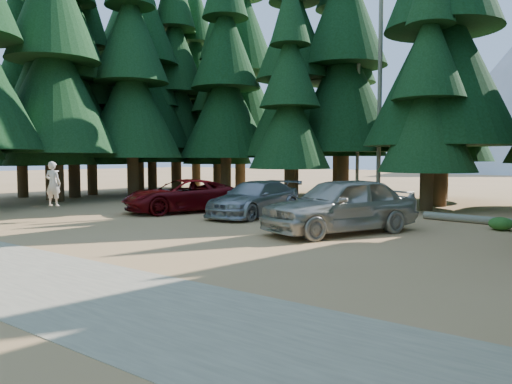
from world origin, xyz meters
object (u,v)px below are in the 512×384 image
at_px(red_pickup, 182,196).
at_px(silver_minivan_right, 340,205).
at_px(silver_minivan_center, 255,199).
at_px(log_mid, 368,206).
at_px(frisbee_player, 53,184).
at_px(log_left, 239,204).
at_px(log_right, 484,220).

distance_m(red_pickup, silver_minivan_right, 8.77).
bearing_deg(silver_minivan_center, log_mid, 61.45).
distance_m(frisbee_player, log_left, 8.92).
bearing_deg(silver_minivan_right, red_pickup, -165.63).
height_order(red_pickup, frisbee_player, frisbee_player).
distance_m(silver_minivan_center, log_left, 3.95).
height_order(silver_minivan_center, log_left, silver_minivan_center).
bearing_deg(log_left, red_pickup, -106.58).
relative_size(red_pickup, frisbee_player, 3.05).
bearing_deg(red_pickup, log_right, 39.36).
height_order(red_pickup, log_mid, red_pickup).
relative_size(silver_minivan_right, log_left, 1.28).
bearing_deg(log_left, frisbee_player, -111.24).
relative_size(red_pickup, log_right, 1.14).
distance_m(silver_minivan_center, silver_minivan_right, 5.43).
bearing_deg(silver_minivan_center, frisbee_player, -135.64).
distance_m(red_pickup, log_right, 12.54).
height_order(frisbee_player, log_mid, frisbee_player).
bearing_deg(log_left, silver_minivan_center, -45.87).
bearing_deg(silver_minivan_center, red_pickup, -172.30).
xyz_separation_m(log_mid, log_right, (5.69, -2.37, -0.01)).
relative_size(log_left, log_right, 0.90).
distance_m(silver_minivan_center, log_mid, 6.10).
relative_size(silver_minivan_center, silver_minivan_right, 0.94).
xyz_separation_m(silver_minivan_right, log_left, (-7.97, 4.59, -0.77)).
height_order(log_left, log_mid, log_mid).
xyz_separation_m(silver_minivan_right, frisbee_player, (-10.50, -3.87, 0.53)).
relative_size(silver_minivan_center, log_right, 1.08).
xyz_separation_m(silver_minivan_center, log_right, (8.33, 3.10, -0.59)).
bearing_deg(silver_minivan_right, log_mid, 130.99).
relative_size(silver_minivan_right, log_mid, 1.43).
relative_size(red_pickup, log_mid, 1.41).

